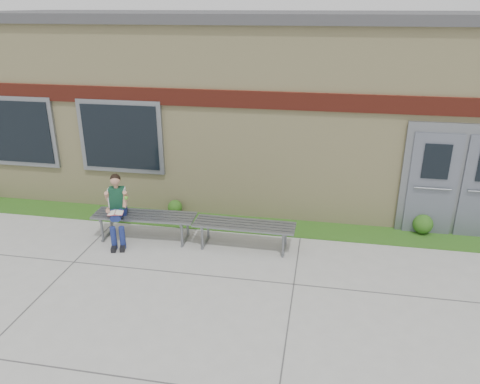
# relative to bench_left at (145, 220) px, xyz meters

# --- Properties ---
(ground) EXTENTS (80.00, 80.00, 0.00)m
(ground) POSITION_rel_bench_left_xyz_m (2.05, -1.63, -0.40)
(ground) COLOR #9E9E99
(ground) RESTS_ON ground
(grass_strip) EXTENTS (16.00, 0.80, 0.02)m
(grass_strip) POSITION_rel_bench_left_xyz_m (2.05, 0.97, -0.39)
(grass_strip) COLOR #295015
(grass_strip) RESTS_ON ground
(school_building) EXTENTS (16.20, 6.22, 4.20)m
(school_building) POSITION_rel_bench_left_xyz_m (2.04, 4.36, 1.70)
(school_building) COLOR beige
(school_building) RESTS_ON ground
(bench_left) EXTENTS (2.04, 0.65, 0.52)m
(bench_left) POSITION_rel_bench_left_xyz_m (0.00, 0.00, 0.00)
(bench_left) COLOR slate
(bench_left) RESTS_ON ground
(bench_right) EXTENTS (1.94, 0.56, 0.50)m
(bench_right) POSITION_rel_bench_left_xyz_m (2.00, -0.00, -0.02)
(bench_right) COLOR slate
(bench_right) RESTS_ON ground
(girl) EXTENTS (0.53, 0.79, 1.36)m
(girl) POSITION_rel_bench_left_xyz_m (-0.46, -0.19, 0.34)
(girl) COLOR navy
(girl) RESTS_ON ground
(shrub_mid) EXTENTS (0.32, 0.32, 0.32)m
(shrub_mid) POSITION_rel_bench_left_xyz_m (0.22, 1.22, -0.23)
(shrub_mid) COLOR #295015
(shrub_mid) RESTS_ON grass_strip
(shrub_east) EXTENTS (0.40, 0.40, 0.40)m
(shrub_east) POSITION_rel_bench_left_xyz_m (5.47, 1.22, -0.18)
(shrub_east) COLOR #295015
(shrub_east) RESTS_ON grass_strip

